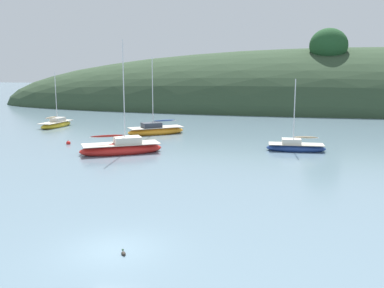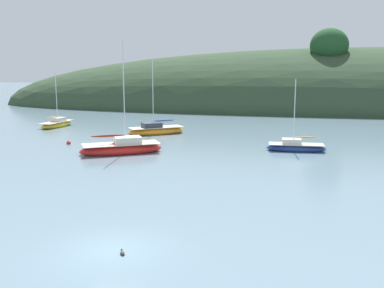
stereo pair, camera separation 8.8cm
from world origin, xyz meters
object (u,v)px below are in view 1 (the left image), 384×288
at_px(sailboat_red_portside, 56,124).
at_px(mooring_buoy_outer, 68,143).
at_px(sailboat_yellow_far, 296,147).
at_px(sailboat_white_near, 156,131).
at_px(duck_lead, 123,253).
at_px(sailboat_blue_center, 122,148).

distance_m(sailboat_red_portside, mooring_buoy_outer, 14.30).
relative_size(sailboat_red_portside, sailboat_yellow_far, 1.06).
bearing_deg(mooring_buoy_outer, sailboat_white_near, 49.49).
relative_size(sailboat_white_near, duck_lead, 22.93).
bearing_deg(sailboat_white_near, duck_lead, -77.81).
distance_m(sailboat_white_near, sailboat_blue_center, 12.01).
bearing_deg(sailboat_blue_center, sailboat_white_near, 89.48).
distance_m(sailboat_blue_center, duck_lead, 22.41).
height_order(sailboat_white_near, sailboat_red_portside, sailboat_white_near).
xyz_separation_m(sailboat_blue_center, sailboat_yellow_far, (15.86, 3.94, -0.10)).
relative_size(sailboat_white_near, sailboat_yellow_far, 1.33).
bearing_deg(mooring_buoy_outer, sailboat_yellow_far, 0.64).
distance_m(sailboat_red_portside, duck_lead, 42.98).
bearing_deg(sailboat_white_near, sailboat_blue_center, -90.52).
bearing_deg(duck_lead, mooring_buoy_outer, 119.88).
relative_size(sailboat_red_portside, mooring_buoy_outer, 13.71).
distance_m(mooring_buoy_outer, duck_lead, 28.68).
xyz_separation_m(sailboat_blue_center, mooring_buoy_outer, (-7.01, 3.68, -0.33)).
height_order(sailboat_blue_center, mooring_buoy_outer, sailboat_blue_center).
xyz_separation_m(sailboat_red_portside, sailboat_blue_center, (14.51, -15.86, 0.09)).
bearing_deg(sailboat_yellow_far, sailboat_white_near, 152.87).
xyz_separation_m(sailboat_red_portside, duck_lead, (21.79, -37.05, -0.32)).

